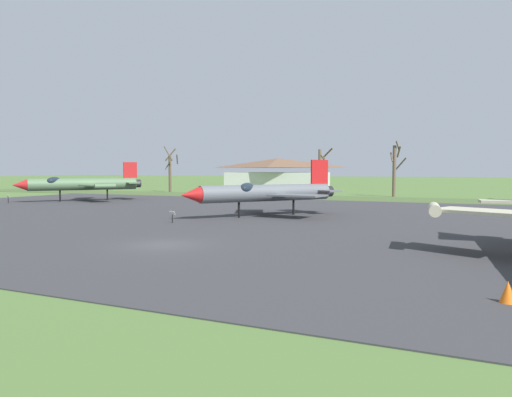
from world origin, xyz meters
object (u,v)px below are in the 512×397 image
Objects in this scene: info_placard_rear_left at (172,216)px; info_placard_rear_center at (8,198)px; jet_fighter_rear_center at (82,184)px; jet_fighter_rear_left at (265,192)px; visitor_building at (278,173)px; traffic_cone at (508,293)px.

info_placard_rear_center is at bearing 162.30° from info_placard_rear_left.
jet_fighter_rear_center is 33.67m from jet_fighter_rear_left.
info_placard_rear_center is 0.08× the size of jet_fighter_rear_left.
info_placard_rear_center is 70.34m from visitor_building.
info_placard_rear_center reaches higher than traffic_cone.
jet_fighter_rear_center is at bearing 55.76° from info_placard_rear_center.
info_placard_rear_center is 37.47m from jet_fighter_rear_left.
visitor_building reaches higher than info_placard_rear_left.
jet_fighter_rear_left is at bearing 59.93° from info_placard_rear_left.
visitor_building is at bearing 81.81° from info_placard_rear_center.
info_placard_rear_center is 0.04× the size of visitor_building.
traffic_cone is at bearing -32.96° from info_placard_rear_left.
jet_fighter_rear_left reaches higher than info_placard_rear_center.
traffic_cone is (23.36, -15.15, -0.23)m from info_placard_rear_left.
jet_fighter_rear_left is (37.37, -2.24, 1.60)m from info_placard_rear_center.
traffic_cone is (56.00, -25.56, -0.29)m from info_placard_rear_center.
jet_fighter_rear_left is 29.91m from traffic_cone.
jet_fighter_rear_center is 9.35m from info_placard_rear_center.
visitor_building reaches higher than jet_fighter_rear_left.
jet_fighter_rear_center reaches higher than info_placard_rear_left.
info_placard_rear_left is at bearing -17.70° from info_placard_rear_center.
jet_fighter_rear_center is 60.72m from traffic_cone.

